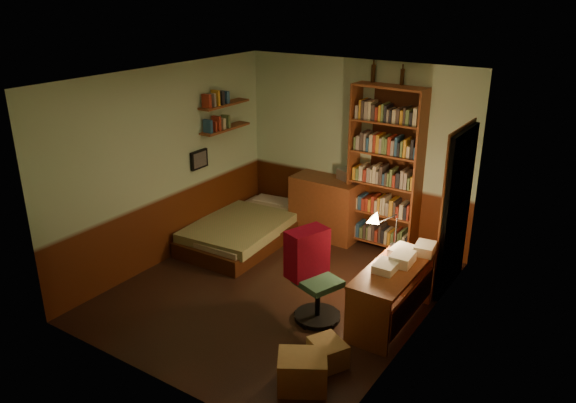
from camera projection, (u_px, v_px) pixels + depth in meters
The scene contains 24 objects.
floor at pixel (277, 291), 6.93m from camera, with size 3.50×4.00×0.02m, color black.
ceiling at pixel (275, 77), 5.98m from camera, with size 3.50×4.00×0.02m, color silver.
wall_back at pixel (356, 151), 8.02m from camera, with size 3.50×0.02×2.60m, color #9EBB96.
wall_left at pixel (166, 166), 7.36m from camera, with size 0.02×4.00×2.60m, color #9EBB96.
wall_right at pixel (422, 226), 5.55m from camera, with size 0.02×4.00×2.60m, color #9EBB96.
wall_front at pixel (146, 258), 4.89m from camera, with size 3.50×0.02×2.60m, color #9EBB96.
doorway at pixel (456, 211), 6.69m from camera, with size 0.06×0.90×2.00m, color black.
door_trim at pixel (454, 211), 6.71m from camera, with size 0.02×0.98×2.08m, color #38190A.
bed at pixel (247, 221), 8.19m from camera, with size 1.08×2.03×0.60m, color #809053.
dresser at pixel (326, 207), 8.30m from camera, with size 1.01×0.51×0.90m, color brown.
mini_stereo at pixel (348, 175), 8.07m from camera, with size 0.28×0.21×0.15m, color #B2B2B7.
bookshelf at pixel (385, 170), 7.67m from camera, with size 0.99×0.31×2.31m, color brown.
bottle_left at pixel (373, 73), 7.46m from camera, with size 0.06×0.06×0.23m, color black.
bottle_right at pixel (402, 77), 7.25m from camera, with size 0.06×0.06×0.21m, color black.
desk at pixel (391, 296), 6.17m from camera, with size 0.52×1.25×0.67m, color brown.
paper_stack at pixel (425, 249), 6.37m from camera, with size 0.21×0.28×0.11m, color silver.
desk_lamp at pixel (397, 220), 6.44m from camera, with size 0.20×0.20×0.67m, color black.
office_chair at pixel (318, 276), 6.15m from camera, with size 0.55×0.48×1.09m, color #2D553D.
red_jacket at pixel (328, 199), 6.06m from camera, with size 0.26×0.47×0.55m, color maroon.
wall_shelf_lower at pixel (225, 128), 8.05m from camera, with size 0.20×0.90×0.03m, color brown.
wall_shelf_upper at pixel (224, 104), 7.92m from camera, with size 0.20×0.90×0.03m, color brown.
framed_picture at pixel (199, 159), 7.83m from camera, with size 0.04×0.32×0.26m, color black.
cardboard_box_a at pixel (302, 372), 5.21m from camera, with size 0.45×0.36×0.34m, color #9A7B49.
cardboard_box_b at pixel (328, 353), 5.55m from camera, with size 0.36×0.29×0.25m, color #9A7B49.
Camera 1 is at (3.45, -4.98, 3.53)m, focal length 35.00 mm.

